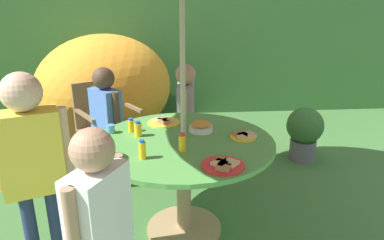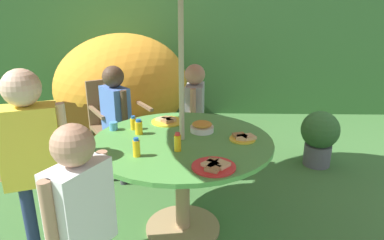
{
  "view_description": "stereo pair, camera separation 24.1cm",
  "coord_description": "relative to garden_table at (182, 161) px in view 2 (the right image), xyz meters",
  "views": [
    {
      "loc": [
        -0.12,
        -2.2,
        1.63
      ],
      "look_at": [
        0.07,
        0.09,
        0.85
      ],
      "focal_mm": 31.7,
      "sensor_mm": 36.0,
      "label": 1
    },
    {
      "loc": [
        0.13,
        -2.2,
        1.63
      ],
      "look_at": [
        0.07,
        0.09,
        0.85
      ],
      "focal_mm": 31.7,
      "sensor_mm": 36.0,
      "label": 2
    }
  ],
  "objects": [
    {
      "name": "plate_near_left",
      "position": [
        0.43,
        0.0,
        0.18
      ],
      "size": [
        0.19,
        0.18,
        0.03
      ],
      "color": "yellow",
      "rests_on": "garden_table"
    },
    {
      "name": "cup_near",
      "position": [
        -0.52,
        0.18,
        0.2
      ],
      "size": [
        0.06,
        0.06,
        0.06
      ],
      "primitive_type": "cylinder",
      "color": "#4C99D8",
      "rests_on": "garden_table"
    },
    {
      "name": "plate_mid_right",
      "position": [
        0.21,
        -0.44,
        0.18
      ],
      "size": [
        0.26,
        0.26,
        0.03
      ],
      "color": "red",
      "rests_on": "garden_table"
    },
    {
      "name": "plate_front_edge",
      "position": [
        -0.14,
        0.37,
        0.18
      ],
      "size": [
        0.26,
        0.26,
        0.03
      ],
      "color": "yellow",
      "rests_on": "garden_table"
    },
    {
      "name": "child_in_blue_shirt",
      "position": [
        -0.65,
        0.74,
        0.15
      ],
      "size": [
        0.32,
        0.33,
        1.13
      ],
      "rotation": [
        0.0,
        0.0,
        -0.85
      ],
      "color": "#3F3F47",
      "rests_on": "ground_plane"
    },
    {
      "name": "potted_plant",
      "position": [
        1.38,
        1.15,
        -0.24
      ],
      "size": [
        0.4,
        0.4,
        0.6
      ],
      "color": "#595960",
      "rests_on": "ground_plane"
    },
    {
      "name": "child_in_grey_shirt",
      "position": [
        0.07,
        0.9,
        0.14
      ],
      "size": [
        0.19,
        0.39,
        1.12
      ],
      "rotation": [
        0.0,
        0.0,
        -1.65
      ],
      "color": "brown",
      "rests_on": "ground_plane"
    },
    {
      "name": "juice_bottle_near_right",
      "position": [
        -0.27,
        -0.29,
        0.22
      ],
      "size": [
        0.05,
        0.05,
        0.12
      ],
      "color": "yellow",
      "rests_on": "garden_table"
    },
    {
      "name": "juice_bottle_far_left",
      "position": [
        -0.38,
        0.19,
        0.21
      ],
      "size": [
        0.05,
        0.05,
        0.11
      ],
      "color": "yellow",
      "rests_on": "garden_table"
    },
    {
      "name": "dome_tent",
      "position": [
        -0.88,
        2.09,
        0.07
      ],
      "size": [
        2.39,
        2.39,
        1.31
      ],
      "rotation": [
        0.0,
        0.0,
        -0.29
      ],
      "color": "orange",
      "rests_on": "ground_plane"
    },
    {
      "name": "snack_bowl",
      "position": [
        0.14,
        0.16,
        0.2
      ],
      "size": [
        0.17,
        0.17,
        0.08
      ],
      "color": "white",
      "rests_on": "garden_table"
    },
    {
      "name": "juice_bottle_center_front",
      "position": [
        -0.32,
        0.09,
        0.22
      ],
      "size": [
        0.05,
        0.05,
        0.11
      ],
      "color": "yellow",
      "rests_on": "garden_table"
    },
    {
      "name": "juice_bottle_far_right",
      "position": [
        -0.02,
        -0.2,
        0.22
      ],
      "size": [
        0.05,
        0.05,
        0.12
      ],
      "color": "yellow",
      "rests_on": "garden_table"
    },
    {
      "name": "wooden_chair",
      "position": [
        -0.74,
        1.13,
        -0.06
      ],
      "size": [
        0.7,
        0.69,
        0.91
      ],
      "rotation": [
        0.0,
        0.0,
        0.58
      ],
      "color": "brown",
      "rests_on": "ground_plane"
    },
    {
      "name": "child_in_white_shirt",
      "position": [
        -0.43,
        -0.85,
        0.15
      ],
      "size": [
        0.28,
        0.36,
        1.15
      ],
      "rotation": [
        0.0,
        0.0,
        1.1
      ],
      "color": "#3F3F47",
      "rests_on": "ground_plane"
    },
    {
      "name": "child_in_yellow_shirt",
      "position": [
        -0.9,
        -0.34,
        0.25
      ],
      "size": [
        0.41,
        0.29,
        1.3
      ],
      "rotation": [
        0.0,
        0.0,
        0.37
      ],
      "color": "navy",
      "rests_on": "ground_plane"
    },
    {
      "name": "garden_table",
      "position": [
        0.0,
        0.0,
        0.0
      ],
      "size": [
        1.27,
        1.27,
        0.74
      ],
      "color": "tan",
      "rests_on": "ground_plane"
    },
    {
      "name": "ground_plane",
      "position": [
        0.0,
        0.0,
        -0.59
      ],
      "size": [
        10.0,
        10.0,
        0.02
      ],
      "primitive_type": "cube",
      "color": "#3D6B33"
    },
    {
      "name": "hedge_backdrop",
      "position": [
        0.0,
        3.32,
        0.5
      ],
      "size": [
        9.0,
        0.7,
        2.16
      ],
      "primitive_type": "cube",
      "color": "#33602D",
      "rests_on": "ground_plane"
    }
  ]
}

